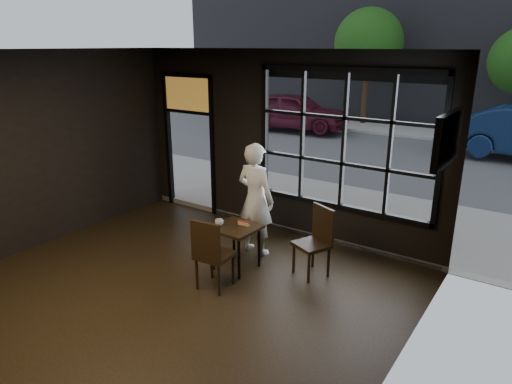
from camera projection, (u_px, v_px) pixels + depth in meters
The scene contains 15 objects.
floor at pixel (130, 319), 5.69m from camera, with size 6.00×7.00×0.02m, color black.
ceiling at pixel (104, 50), 4.70m from camera, with size 6.00×7.00×0.02m, color black.
wall_right at pixel (370, 266), 3.58m from camera, with size 0.04×7.00×3.20m, color black.
window_frame at pixel (344, 141), 7.23m from camera, with size 3.06×0.12×2.28m, color black.
stained_transom at pixel (188, 94), 8.84m from camera, with size 1.20×0.06×0.70m, color orange.
street_asphalt at pixel (479, 108), 24.52m from camera, with size 60.00×41.00×0.04m, color #545456.
cafe_table at pixel (236, 247), 6.88m from camera, with size 0.63×0.63×0.69m, color black.
chair_near at pixel (215, 253), 6.29m from camera, with size 0.45×0.45×1.04m, color black.
chair_window at pixel (312, 242), 6.63m from camera, with size 0.45×0.45×1.04m, color black.
man at pixel (255, 199), 7.26m from camera, with size 0.67×0.44×1.83m, color white.
hotdog at pixel (244, 223), 6.82m from camera, with size 0.20×0.08×0.06m, color tan, non-canonical shape.
cup at pixel (219, 222), 6.80m from camera, with size 0.12×0.12×0.10m, color silver.
tv at pixel (448, 139), 5.47m from camera, with size 0.12×1.09×0.64m, color black.
maroon_car at pixel (295, 111), 17.64m from camera, with size 1.66×4.13×1.41m, color #4C1424.
tree_left at pixel (369, 43), 18.33m from camera, with size 2.74×2.74×4.68m.
Camera 1 is at (4.09, -3.17, 3.26)m, focal length 32.00 mm.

